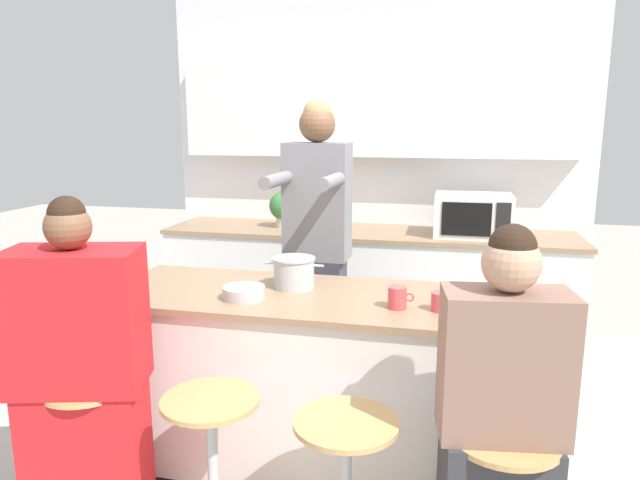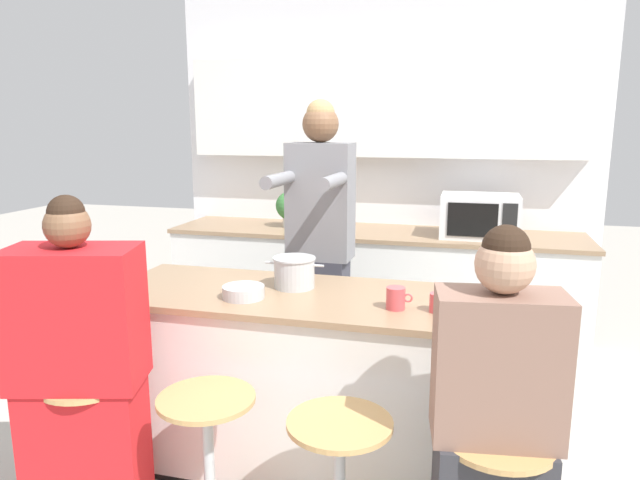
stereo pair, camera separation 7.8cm
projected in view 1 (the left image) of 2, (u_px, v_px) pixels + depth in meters
The scene contains 15 objects.
ground_plane at pixel (317, 467), 2.88m from camera, with size 16.00×16.00×0.00m, color #B2ADA3.
wall_back at pixel (375, 144), 4.43m from camera, with size 3.27×0.22×2.70m.
back_counter at pixel (366, 290), 4.34m from camera, with size 3.04×0.67×0.92m.
kitchen_island at pixel (317, 382), 2.78m from camera, with size 2.04×0.72×0.91m.
bar_stool_leftmost at pixel (94, 447), 2.39m from camera, with size 0.38×0.38×0.66m.
bar_stool_center_left at pixel (213, 466), 2.26m from camera, with size 0.38×0.38×0.66m.
person_cooking at pixel (317, 256), 3.37m from camera, with size 0.38×0.60×1.84m.
person_wrapped_blanket at pixel (82, 383), 2.30m from camera, with size 0.57×0.41×1.43m.
person_seated_near at pixel (499, 441), 1.95m from camera, with size 0.44×0.31×1.39m.
cooking_pot at pixel (294, 272), 2.80m from camera, with size 0.30×0.21×0.15m.
fruit_bowl at pixel (244, 293), 2.63m from camera, with size 0.20×0.20×0.06m.
coffee_cup_near at pixel (397, 297), 2.49m from camera, with size 0.12×0.08×0.10m.
coffee_cup_far at pixel (440, 302), 2.45m from camera, with size 0.11×0.08×0.08m.
microwave at pixel (473, 215), 4.01m from camera, with size 0.53×0.38×0.30m.
potted_plant at pixel (283, 207), 4.36m from camera, with size 0.22×0.22×0.27m.
Camera 1 is at (0.60, -2.52, 1.70)m, focal length 32.00 mm.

